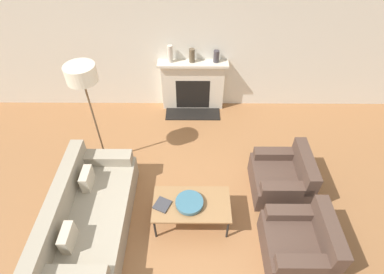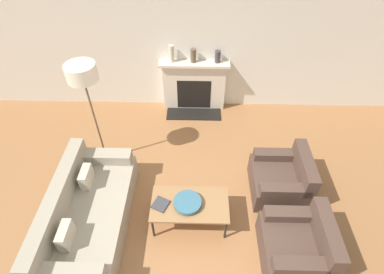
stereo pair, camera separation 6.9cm
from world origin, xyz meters
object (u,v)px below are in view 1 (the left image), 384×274
object	(u,v)px
coffee_table	(191,205)
mantel_vase_center_left	(192,56)
armchair_far	(282,178)
couch	(89,216)
armchair_near	(300,243)
fireplace	(193,86)
mantel_vase_center_right	(216,56)
floor_lamp	(83,80)
bowl	(189,203)
mantel_vase_left	(170,54)
book	(162,205)

from	to	relation	value
coffee_table	mantel_vase_center_left	xyz separation A→B (m)	(-0.01, 2.79, 0.80)
armchair_far	coffee_table	size ratio (longest dim) A/B	0.80
couch	armchair_near	world-z (taller)	couch
fireplace	mantel_vase_center_right	bearing A→B (deg)	1.92
floor_lamp	bowl	bearing A→B (deg)	-39.26
armchair_far	mantel_vase_center_left	bearing A→B (deg)	-146.67
coffee_table	mantel_vase_left	bearing A→B (deg)	98.66
coffee_table	mantel_vase_center_right	xyz separation A→B (m)	(0.45, 2.79, 0.78)
mantel_vase_center_left	mantel_vase_left	bearing A→B (deg)	180.00
armchair_near	armchair_far	size ratio (longest dim) A/B	1.00
bowl	mantel_vase_center_right	world-z (taller)	mantel_vase_center_right
couch	bowl	xyz separation A→B (m)	(1.43, 0.09, 0.20)
couch	book	world-z (taller)	couch
coffee_table	mantel_vase_center_left	bearing A→B (deg)	90.20
fireplace	couch	bearing A→B (deg)	-116.95
coffee_table	floor_lamp	size ratio (longest dim) A/B	0.58
fireplace	floor_lamp	xyz separation A→B (m)	(-1.56, -1.54, 1.14)
fireplace	coffee_table	xyz separation A→B (m)	(-0.01, -2.77, -0.11)
fireplace	couch	xyz separation A→B (m)	(-1.47, -2.88, -0.24)
coffee_table	book	distance (m)	0.41
bowl	book	xyz separation A→B (m)	(-0.38, -0.01, -0.03)
armchair_near	mantel_vase_center_right	size ratio (longest dim) A/B	3.77
book	bowl	bearing A→B (deg)	26.87
mantel_vase_left	fireplace	bearing A→B (deg)	-1.97
mantel_vase_center_right	book	bearing A→B (deg)	-106.98
bowl	mantel_vase_center_left	distance (m)	2.90
armchair_far	book	distance (m)	1.95
armchair_near	book	bearing A→B (deg)	-104.34
floor_lamp	mantel_vase_center_left	xyz separation A→B (m)	(1.54, 1.56, -0.46)
coffee_table	fireplace	bearing A→B (deg)	89.82
coffee_table	bowl	bearing A→B (deg)	-151.80
armchair_far	mantel_vase_left	bearing A→B (deg)	-139.75
mantel_vase_left	mantel_vase_center_right	world-z (taller)	mantel_vase_left
mantel_vase_center_left	fireplace	bearing A→B (deg)	-38.88
fireplace	couch	distance (m)	3.24
armchair_far	book	bearing A→B (deg)	-71.35
book	mantel_vase_center_right	size ratio (longest dim) A/B	1.19
coffee_table	book	bearing A→B (deg)	-175.94
fireplace	bowl	size ratio (longest dim) A/B	3.54
bowl	couch	bearing A→B (deg)	-176.23
book	mantel_vase_left	world-z (taller)	mantel_vase_left
mantel_vase_left	bowl	bearing A→B (deg)	-81.95
coffee_table	mantel_vase_center_right	size ratio (longest dim) A/B	4.71
armchair_near	coffee_table	distance (m)	1.53
armchair_near	mantel_vase_left	world-z (taller)	mantel_vase_left
bowl	mantel_vase_center_left	xyz separation A→B (m)	(0.02, 2.80, 0.72)
fireplace	mantel_vase_center_right	distance (m)	0.80
couch	floor_lamp	bearing A→B (deg)	4.01
armchair_near	coffee_table	world-z (taller)	armchair_near
armchair_far	mantel_vase_center_left	distance (m)	2.79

